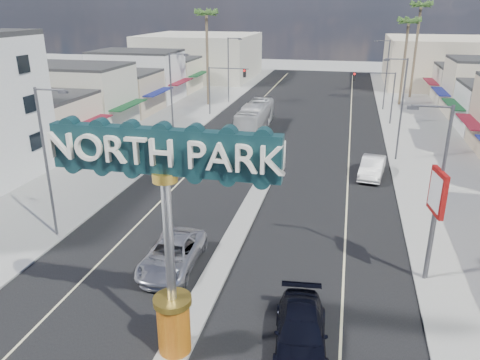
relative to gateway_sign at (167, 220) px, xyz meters
The scene contains 25 objects.
ground 28.64m from the gateway_sign, 90.00° to the left, with size 160.00×160.00×0.00m, color gray.
road 28.64m from the gateway_sign, 90.00° to the left, with size 20.00×120.00×0.01m, color black.
median_island 13.37m from the gateway_sign, 90.00° to the left, with size 1.30×30.00×0.16m, color gray.
sidewalk_left 31.87m from the gateway_sign, 116.55° to the left, with size 8.00×120.00×0.12m, color gray.
sidewalk_right 31.87m from the gateway_sign, 63.45° to the left, with size 8.00×120.00×0.12m, color gray.
storefront_row_left 47.62m from the gateway_sign, 120.33° to the left, with size 12.00×42.00×6.00m, color beige.
backdrop_far_left 76.29m from the gateway_sign, 106.77° to the left, with size 20.00×20.00×8.00m, color #B7B29E.
backdrop_far_right 76.29m from the gateway_sign, 73.23° to the left, with size 20.00×20.00×8.00m, color beige.
gateway_sign is the anchor object (origin of this frame).
traffic_signal_left 43.04m from the gateway_sign, 102.33° to the left, with size 5.09×0.45×6.00m.
traffic_signal_right 43.04m from the gateway_sign, 77.67° to the left, with size 5.09×0.45×6.00m.
streetlight_l_near 13.19m from the gateway_sign, 142.45° to the left, with size 2.03×0.22×9.00m.
streetlight_l_mid 29.91m from the gateway_sign, 110.42° to the left, with size 2.03×0.22×9.00m.
streetlight_l_far 51.10m from the gateway_sign, 101.78° to the left, with size 2.03×0.22×9.00m.
streetlight_r_near 13.19m from the gateway_sign, 37.55° to the left, with size 2.03×0.22×9.00m.
streetlight_r_mid 29.91m from the gateway_sign, 69.58° to the left, with size 2.03×0.22×9.00m.
streetlight_r_far 51.10m from the gateway_sign, 78.22° to the left, with size 2.03×0.22×9.00m.
palm_left_far 50.06m from the gateway_sign, 105.15° to the left, with size 2.60×2.60×13.10m.
palm_right_mid 55.76m from the gateway_sign, 76.47° to the left, with size 2.60×2.60×12.10m.
palm_right_far 62.20m from the gateway_sign, 75.97° to the left, with size 2.60×2.60×14.10m.
suv_left 8.40m from the gateway_sign, 111.52° to the left, with size 2.59×5.62×1.56m, color #BCBBC1.
suv_right 7.26m from the gateway_sign, 17.05° to the left, with size 2.11×5.20×1.51m, color black.
car_parked_right 25.14m from the gateway_sign, 70.17° to the left, with size 1.72×4.94×1.63m, color silver.
city_bus 36.56m from the gateway_sign, 96.25° to the left, with size 2.47×10.58×2.95m, color silver.
bank_pylon_sign 13.22m from the gateway_sign, 37.04° to the left, with size 0.54×1.83×5.80m.
Camera 1 is at (5.99, -12.26, 13.19)m, focal length 35.00 mm.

